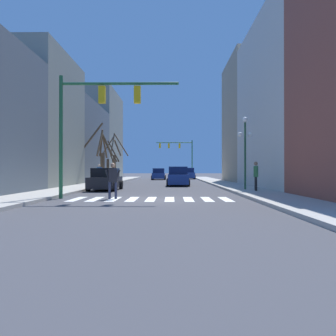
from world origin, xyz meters
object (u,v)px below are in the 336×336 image
pedestrian_crossing_street (113,178)px  street_tree_right_far (101,156)px  car_parked_right_mid (178,177)px  street_tree_right_mid (109,164)px  car_driving_away_lane (106,180)px  car_parked_left_far (159,174)px  street_tree_right_near (115,159)px  street_lamp_right_corner (245,138)px  traffic_signal_far (179,150)px  pedestrian_on_right_sidewalk (256,174)px  pedestrian_waiting_at_curb (99,172)px  traffic_signal_near (95,110)px  car_parked_left_near (188,174)px

pedestrian_crossing_street → street_tree_right_far: 16.39m
car_parked_right_mid → street_tree_right_mid: (-7.31, 6.10, 1.22)m
car_driving_away_lane → street_tree_right_mid: (-2.17, 12.69, 1.29)m
car_driving_away_lane → car_parked_left_far: car_parked_left_far is taller
car_parked_right_mid → street_tree_right_near: (-6.99, 7.64, 1.81)m
street_lamp_right_corner → street_tree_right_near: (-11.23, 15.53, -0.87)m
street_tree_right_near → pedestrian_crossing_street: bearing=-80.3°
traffic_signal_far → pedestrian_on_right_sidewalk: size_ratio=3.70×
street_tree_right_mid → street_tree_right_far: street_tree_right_far is taller
pedestrian_waiting_at_curb → pedestrian_on_right_sidewalk: pedestrian_waiting_at_curb is taller
pedestrian_waiting_at_curb → street_tree_right_mid: (-0.25, 6.08, 0.80)m
traffic_signal_near → street_tree_right_near: size_ratio=1.11×
pedestrian_on_right_sidewalk → street_tree_right_far: street_tree_right_far is taller
traffic_signal_near → car_parked_right_mid: size_ratio=1.33×
traffic_signal_far → pedestrian_on_right_sidewalk: traffic_signal_far is taller
pedestrian_crossing_street → street_tree_right_far: bearing=86.8°
car_driving_away_lane → street_tree_right_mid: size_ratio=0.94×
traffic_signal_near → car_parked_left_near: 36.02m
car_driving_away_lane → pedestrian_on_right_sidewalk: bearing=-105.7°
traffic_signal_far → car_parked_left_near: size_ratio=1.35×
traffic_signal_near → street_tree_right_mid: (-2.97, 19.29, -2.36)m
car_driving_away_lane → pedestrian_crossing_street: bearing=-165.6°
car_driving_away_lane → street_tree_right_near: 14.47m
car_parked_left_far → street_lamp_right_corner: bearing=14.4°
street_tree_right_near → car_parked_left_far: bearing=67.0°
traffic_signal_far → street_tree_right_mid: size_ratio=1.47×
pedestrian_crossing_street → street_tree_right_mid: (-3.91, 19.49, 0.98)m
car_parked_right_mid → pedestrian_crossing_street: (-3.40, -13.39, 0.24)m
traffic_signal_far → car_parked_left_far: size_ratio=1.51×
street_lamp_right_corner → car_parked_left_far: street_lamp_right_corner is taller
car_parked_left_far → street_tree_right_far: (-4.91, -15.86, 2.04)m
car_parked_left_far → pedestrian_on_right_sidewalk: 28.48m
car_parked_left_near → street_tree_right_near: size_ratio=0.89×
car_parked_left_far → street_tree_right_near: bearing=-23.0°
car_parked_left_near → pedestrian_on_right_sidewalk: pedestrian_on_right_sidewalk is taller
street_lamp_right_corner → car_parked_right_mid: bearing=118.2°
traffic_signal_far → street_tree_right_near: traffic_signal_far is taller
car_parked_left_far → street_tree_right_near: (-4.52, -10.64, 1.84)m
car_parked_right_mid → street_tree_right_near: bearing=42.5°
car_parked_right_mid → street_tree_right_mid: bearing=50.1°
pedestrian_waiting_at_curb → street_tree_right_mid: bearing=35.5°
street_tree_right_mid → pedestrian_waiting_at_curb: bearing=-87.6°
car_parked_left_near → car_parked_right_mid: 22.18m
pedestrian_waiting_at_curb → car_driving_away_lane: bearing=-130.7°
pedestrian_on_right_sidewalk → street_tree_right_mid: street_tree_right_mid is taller
traffic_signal_near → street_tree_right_far: 15.97m
street_lamp_right_corner → traffic_signal_far: bearing=95.8°
car_parked_right_mid → pedestrian_crossing_street: bearing=165.7°
traffic_signal_near → car_parked_left_far: bearing=86.6°
car_parked_left_far → pedestrian_crossing_street: 31.68m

